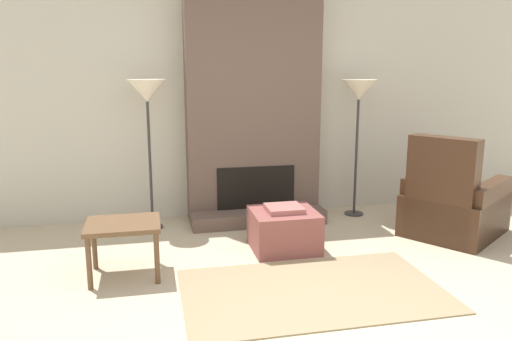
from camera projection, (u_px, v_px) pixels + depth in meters
The scene contains 9 objects.
ground_plane at pixel (329, 323), 3.50m from camera, with size 24.00×24.00×0.00m, color beige.
wall_back at pixel (249, 106), 5.92m from camera, with size 7.96×0.06×2.60m, color beige.
fireplace at pixel (253, 113), 5.72m from camera, with size 1.52×0.67×2.60m.
ottoman at pixel (284, 229), 4.88m from camera, with size 0.63×0.59×0.44m.
armchair at pixel (452, 207), 5.26m from camera, with size 1.32×1.28×1.09m.
side_table at pixel (123, 230), 4.21m from camera, with size 0.61×0.51×0.48m.
floor_lamp_left at pixel (147, 96), 5.27m from camera, with size 0.41×0.41×1.63m.
floor_lamp_right at pixel (359, 95), 5.77m from camera, with size 0.41×0.41×1.62m.
area_rug at pixel (313, 290), 4.00m from camera, with size 2.08×1.24×0.01m, color #9E8966.
Camera 1 is at (-1.18, -3.02, 1.77)m, focal length 35.00 mm.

